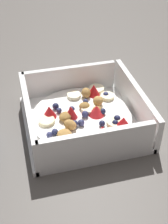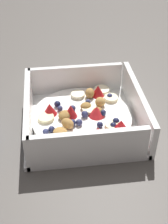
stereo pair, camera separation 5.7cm
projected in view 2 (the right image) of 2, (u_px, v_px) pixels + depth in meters
ground_plane at (81, 121)px, 0.60m from camera, size 2.40×2.40×0.00m
fruit_bowl at (84, 116)px, 0.57m from camera, size 0.21×0.21×0.07m
spoon at (75, 82)px, 0.70m from camera, size 0.11×0.16×0.01m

